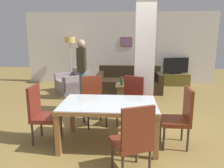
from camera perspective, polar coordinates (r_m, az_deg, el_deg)
ground_plane at (r=3.96m, az=-0.81°, el=-15.14°), size 18.00×18.00×0.00m
back_wall at (r=8.47m, az=2.06°, el=9.25°), size 7.20×0.09×2.70m
divider_pillar at (r=4.91m, az=8.41°, el=6.71°), size 0.42×0.40×2.70m
dining_table at (r=3.72m, az=-0.84°, el=-7.01°), size 1.60×1.00×0.74m
dining_chair_head_right at (r=3.82m, az=17.28°, el=-7.80°), size 0.46×0.46×1.01m
dining_chair_near_right at (r=2.90m, az=5.62°, el=-13.94°), size 0.61×0.61×1.01m
dining_chair_head_left at (r=4.00m, az=-17.91°, el=-6.92°), size 0.46×0.46×1.01m
dining_chair_far_left at (r=4.59m, az=-4.86°, el=-3.85°), size 0.61×0.61×1.01m
dining_chair_far_right at (r=4.57m, az=5.07°, el=-3.93°), size 0.61×0.61×1.01m
sofa at (r=7.33m, az=4.59°, el=0.26°), size 2.10×0.94×0.83m
armchair at (r=7.38m, az=-10.31°, el=0.08°), size 1.21×1.21×0.75m
coffee_table at (r=6.35m, az=4.30°, el=-2.10°), size 0.73×0.58×0.46m
bottle at (r=6.17m, az=2.58°, el=0.50°), size 0.08×0.08×0.24m
tv_stand at (r=8.52m, az=16.14°, el=1.13°), size 1.04×0.40×0.45m
tv_screen at (r=8.44m, az=16.35°, el=4.54°), size 0.96×0.33×0.60m
floor_lamp at (r=8.37m, az=-10.92°, el=10.19°), size 0.38×0.38×1.79m
standing_person at (r=6.30m, az=-7.90°, el=4.82°), size 0.23×0.39×1.73m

